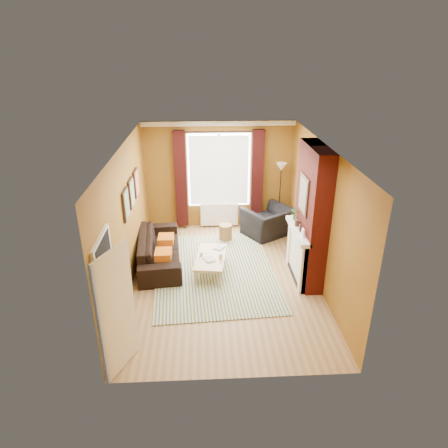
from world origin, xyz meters
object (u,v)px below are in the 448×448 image
Objects in this scene: sofa at (159,249)px; armchair at (268,222)px; coffee_table at (211,258)px; floor_lamp at (281,178)px; wicker_stool at (226,232)px.

armchair reaches higher than sofa.
armchair is at bearing 57.54° from coffee_table.
floor_lamp reaches higher than coffee_table.
floor_lamp is at bearing 56.86° from coffee_table.
sofa is at bearing -6.25° from armchair.
floor_lamp is (2.97, 1.61, 1.10)m from sofa.
armchair is (2.64, 1.27, 0.04)m from sofa.
armchair is 1.13m from wicker_stool.
sofa is 2.93m from armchair.
wicker_stool is at bearing -159.12° from floor_lamp.
coffee_table is (1.14, -0.53, 0.03)m from sofa.
floor_lamp is (0.33, 0.34, 1.06)m from armchair.
floor_lamp reaches higher than armchair.
wicker_stool is at bearing -21.40° from armchair.
wicker_stool is 0.22× the size of floor_lamp.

